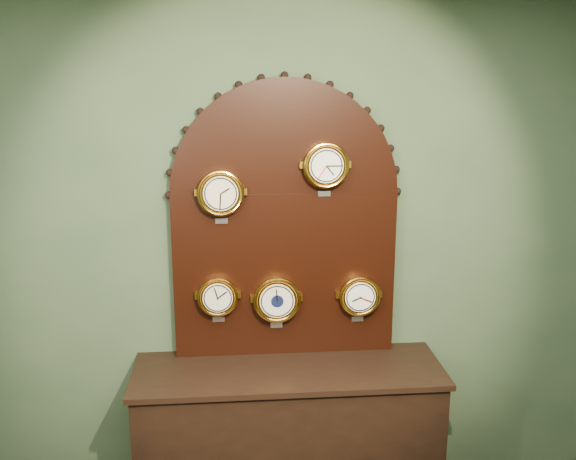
{
  "coord_description": "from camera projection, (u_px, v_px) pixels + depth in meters",
  "views": [
    {
      "loc": [
        -0.28,
        -0.96,
        2.39
      ],
      "look_at": [
        0.0,
        2.25,
        1.58
      ],
      "focal_mm": 41.15,
      "sensor_mm": 36.0,
      "label": 1
    }
  ],
  "objects": [
    {
      "name": "arabic_clock",
      "position": [
        326.0,
        165.0,
        3.39
      ],
      "size": [
        0.24,
        0.08,
        0.29
      ],
      "color": "gold",
      "rests_on": "display_board"
    },
    {
      "name": "tide_clock",
      "position": [
        359.0,
        295.0,
        3.58
      ],
      "size": [
        0.22,
        0.08,
        0.28
      ],
      "color": "gold",
      "rests_on": "display_board"
    },
    {
      "name": "shop_counter",
      "position": [
        288.0,
        441.0,
        3.59
      ],
      "size": [
        1.6,
        0.5,
        0.8
      ],
      "primitive_type": "cube",
      "color": "black",
      "rests_on": "ground_plane"
    },
    {
      "name": "wall_back",
      "position": [
        284.0,
        251.0,
        3.61
      ],
      "size": [
        4.0,
        0.0,
        4.0
      ],
      "primitive_type": "plane",
      "rotation": [
        1.57,
        0.0,
        0.0
      ],
      "color": "#3F553A",
      "rests_on": "ground"
    },
    {
      "name": "hygrometer",
      "position": [
        218.0,
        296.0,
        3.51
      ],
      "size": [
        0.22,
        0.08,
        0.27
      ],
      "color": "gold",
      "rests_on": "display_board"
    },
    {
      "name": "display_board",
      "position": [
        285.0,
        212.0,
        3.5
      ],
      "size": [
        1.26,
        0.06,
        1.53
      ],
      "color": "black",
      "rests_on": "shop_counter"
    },
    {
      "name": "barometer",
      "position": [
        277.0,
        299.0,
        3.55
      ],
      "size": [
        0.25,
        0.08,
        0.3
      ],
      "color": "gold",
      "rests_on": "display_board"
    },
    {
      "name": "roman_clock",
      "position": [
        221.0,
        193.0,
        3.38
      ],
      "size": [
        0.24,
        0.08,
        0.29
      ],
      "color": "gold",
      "rests_on": "display_board"
    }
  ]
}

